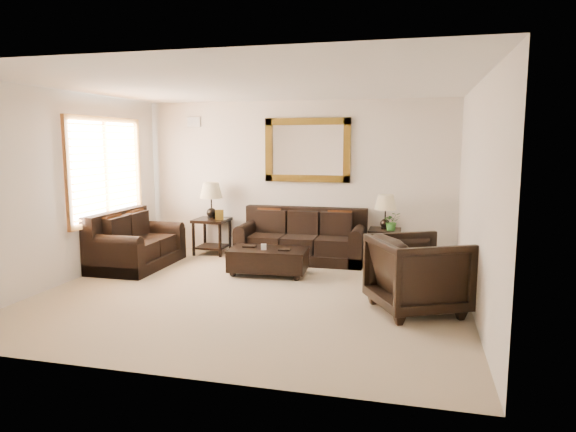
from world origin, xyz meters
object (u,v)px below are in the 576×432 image
(armchair, at_px, (418,270))
(coffee_table, at_px, (268,259))
(sofa, at_px, (302,242))
(loveseat, at_px, (134,246))
(end_table_left, at_px, (212,208))
(end_table_right, at_px, (385,219))

(armchair, bearing_deg, coffee_table, 34.00)
(coffee_table, bearing_deg, sofa, 72.53)
(loveseat, bearing_deg, armchair, -105.10)
(sofa, xyz_separation_m, loveseat, (-2.53, -1.10, 0.01))
(sofa, xyz_separation_m, coffee_table, (-0.28, -1.09, -0.07))
(end_table_left, bearing_deg, coffee_table, -40.32)
(loveseat, height_order, end_table_left, end_table_left)
(end_table_right, relative_size, armchair, 1.14)
(coffee_table, bearing_deg, armchair, -32.11)
(sofa, distance_m, coffee_table, 1.13)
(loveseat, height_order, armchair, armchair)
(loveseat, distance_m, end_table_left, 1.55)
(end_table_right, bearing_deg, sofa, -174.92)
(end_table_right, bearing_deg, loveseat, -162.54)
(loveseat, relative_size, end_table_right, 1.39)
(loveseat, bearing_deg, sofa, -66.39)
(loveseat, height_order, end_table_right, end_table_right)
(loveseat, xyz_separation_m, coffee_table, (2.25, 0.01, -0.08))
(armchair, bearing_deg, loveseat, 47.85)
(end_table_right, xyz_separation_m, armchair, (0.53, -2.42, -0.24))
(sofa, bearing_deg, end_table_right, 5.08)
(end_table_right, height_order, armchair, end_table_right)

